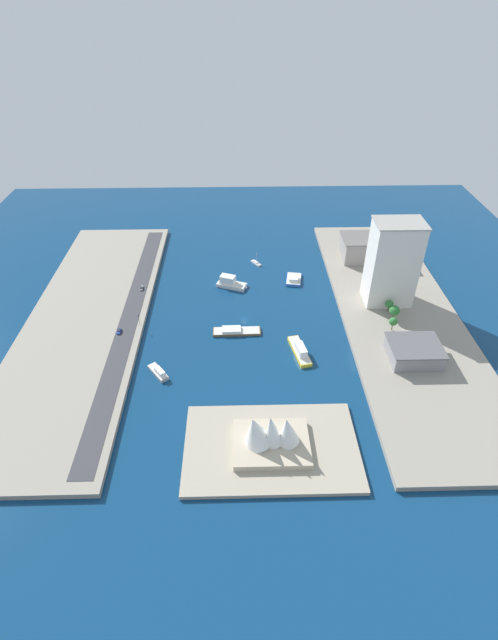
# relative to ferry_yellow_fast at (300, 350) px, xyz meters

# --- Properties ---
(ground_plane) EXTENTS (440.00, 440.00, 0.00)m
(ground_plane) POSITION_rel_ferry_yellow_fast_xyz_m (30.22, -33.10, -2.11)
(ground_plane) COLOR navy
(quay_west) EXTENTS (70.00, 240.00, 2.85)m
(quay_west) POSITION_rel_ferry_yellow_fast_xyz_m (-64.13, -33.10, -0.69)
(quay_west) COLOR gray
(quay_west) RESTS_ON ground_plane
(quay_east) EXTENTS (70.00, 240.00, 2.85)m
(quay_east) POSITION_rel_ferry_yellow_fast_xyz_m (124.56, -33.10, -0.69)
(quay_east) COLOR gray
(quay_east) RESTS_ON ground_plane
(peninsula_point) EXTENTS (76.37, 48.43, 2.00)m
(peninsula_point) POSITION_rel_ferry_yellow_fast_xyz_m (19.81, 64.20, -1.11)
(peninsula_point) COLOR #A89E89
(peninsula_point) RESTS_ON ground_plane
(road_strip) EXTENTS (10.91, 228.00, 0.15)m
(road_strip) POSITION_rel_ferry_yellow_fast_xyz_m (98.71, -33.10, 0.81)
(road_strip) COLOR #38383D
(road_strip) RESTS_ON quay_east
(ferry_yellow_fast) EXTENTS (11.15, 27.11, 6.16)m
(ferry_yellow_fast) POSITION_rel_ferry_yellow_fast_xyz_m (0.00, 0.00, 0.00)
(ferry_yellow_fast) COLOR yellow
(ferry_yellow_fast) RESTS_ON ground_plane
(yacht_sleek_gray) EXTENTS (12.63, 14.98, 4.38)m
(yacht_sleek_gray) POSITION_rel_ferry_yellow_fast_xyz_m (75.63, 14.93, -0.56)
(yacht_sleek_gray) COLOR #999EA3
(yacht_sleek_gray) RESTS_ON ground_plane
(ferry_white_commuter) EXTENTS (21.43, 14.67, 7.59)m
(ferry_white_commuter) POSITION_rel_ferry_yellow_fast_xyz_m (38.86, -70.37, 0.73)
(ferry_white_commuter) COLOR silver
(ferry_white_commuter) RESTS_ON ground_plane
(barge_flat_brown) EXTENTS (28.82, 8.03, 3.04)m
(barge_flat_brown) POSITION_rel_ferry_yellow_fast_xyz_m (35.36, -19.55, -0.96)
(barge_flat_brown) COLOR brown
(barge_flat_brown) RESTS_ON ground_plane
(catamaran_blue) EXTENTS (12.12, 17.89, 3.80)m
(catamaran_blue) POSITION_rel_ferry_yellow_fast_xyz_m (-4.42, -76.01, -0.82)
(catamaran_blue) COLOR blue
(catamaran_blue) RESTS_ON ground_plane
(sailboat_small_white) EXTENTS (7.78, 9.24, 8.99)m
(sailboat_small_white) POSITION_rel_ferry_yellow_fast_xyz_m (20.48, -100.18, -1.36)
(sailboat_small_white) COLOR white
(sailboat_small_white) RESTS_ON ground_plane
(hotel_broad_white) EXTENTS (28.94, 20.80, 52.84)m
(hotel_broad_white) POSITION_rel_ferry_yellow_fast_xyz_m (-59.24, -47.48, 27.19)
(hotel_broad_white) COLOR silver
(hotel_broad_white) RESTS_ON quay_west
(warehouse_low_gray) EXTENTS (27.39, 23.32, 9.19)m
(warehouse_low_gray) POSITION_rel_ferry_yellow_fast_xyz_m (-59.57, 8.69, 5.36)
(warehouse_low_gray) COLOR gray
(warehouse_low_gray) RESTS_ON quay_west
(carpark_squat_concrete) EXTENTS (37.56, 24.60, 16.04)m
(carpark_squat_concrete) POSITION_rel_ferry_yellow_fast_xyz_m (-59.59, -102.41, 8.79)
(carpark_squat_concrete) COLOR gray
(carpark_squat_concrete) RESTS_ON quay_west
(sedan_silver) EXTENTS (1.94, 5.16, 1.41)m
(sedan_silver) POSITION_rel_ferry_yellow_fast_xyz_m (96.63, -63.72, 1.60)
(sedan_silver) COLOR black
(sedan_silver) RESTS_ON road_strip
(hatchback_blue) EXTENTS (1.93, 4.93, 1.59)m
(hatchback_blue) POSITION_rel_ferry_yellow_fast_xyz_m (102.19, -17.96, 1.67)
(hatchback_blue) COLOR black
(hatchback_blue) RESTS_ON road_strip
(traffic_light_waterfront) EXTENTS (0.36, 0.36, 6.50)m
(traffic_light_waterfront) POSITION_rel_ferry_yellow_fast_xyz_m (91.80, -25.81, 5.08)
(traffic_light_waterfront) COLOR black
(traffic_light_waterfront) RESTS_ON quay_east
(opera_landmark) EXTENTS (33.27, 26.01, 18.76)m
(opera_landmark) POSITION_rel_ferry_yellow_fast_xyz_m (20.79, 64.20, 7.03)
(opera_landmark) COLOR #BCAD93
(opera_landmark) RESTS_ON peninsula_point
(park_tree_cluster) EXTENTS (8.76, 23.48, 9.90)m
(park_tree_cluster) POSITION_rel_ferry_yellow_fast_xyz_m (-57.23, -25.77, 6.98)
(park_tree_cluster) COLOR brown
(park_tree_cluster) RESTS_ON quay_west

